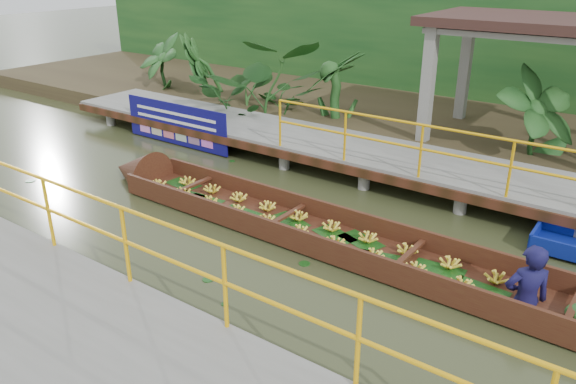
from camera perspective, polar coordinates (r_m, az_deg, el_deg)
The scene contains 9 objects.
ground at distance 10.00m, azimuth -4.84°, elevation -3.20°, with size 80.00×80.00×0.00m, color #2F351A.
land_strip at distance 16.00m, azimuth 12.83°, elevation 7.27°, with size 30.00×8.00×0.45m, color #34281A.
far_dock at distance 12.41m, azimuth 5.42°, elevation 4.45°, with size 16.00×2.06×1.66m.
near_dock at distance 6.88m, azimuth -21.90°, elevation -15.47°, with size 18.00×2.40×1.73m.
pavilion at distance 13.49m, azimuth 23.76°, elevation 14.38°, with size 4.40×3.00×3.00m.
foliage_backdrop at distance 17.95m, azimuth 16.65°, elevation 14.36°, with size 30.00×0.80×4.00m, color #144119.
vendor_boat at distance 9.00m, azimuth 6.85°, elevation -4.84°, with size 11.35×1.34×2.20m.
blue_banner at distance 14.19m, azimuth -11.33°, elevation 6.80°, with size 3.33×0.04×1.04m.
tropical_plants at distance 14.64m, azimuth 3.27°, elevation 10.53°, with size 14.29×1.29×1.61m.
Camera 1 is at (5.89, -6.78, 4.39)m, focal length 35.00 mm.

